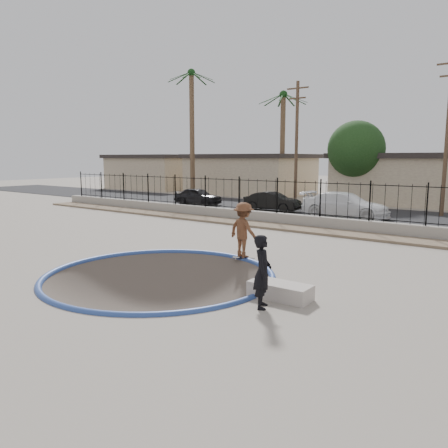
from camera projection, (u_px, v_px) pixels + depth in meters
ground at (332, 244)px, 23.68m from camera, size 120.00×120.00×2.20m
bowl_pit at (160, 276)px, 13.26m from camera, size 6.84×6.84×1.80m
coping_ring at (160, 276)px, 13.26m from camera, size 7.04×7.04×0.20m
rock_strip at (310, 230)px, 21.30m from camera, size 42.00×1.60×0.11m
retaining_wall at (320, 222)px, 22.13m from camera, size 42.00×0.45×0.60m
fence at (320, 199)px, 21.95m from camera, size 40.00×0.04×1.80m
street at (365, 214)px, 27.46m from camera, size 90.00×8.00×0.04m
house_west_far at (158, 171)px, 51.34m from camera, size 10.60×8.60×3.90m
house_west at (250, 174)px, 43.60m from camera, size 11.60×8.60×3.90m
house_center at (408, 178)px, 34.66m from camera, size 10.60×8.60×3.90m
palm_left at (192, 108)px, 38.76m from camera, size 2.30×2.30×11.30m
palm_mid at (283, 121)px, 37.93m from camera, size 2.30×2.30×9.30m
utility_pole_left at (296, 142)px, 31.91m from camera, size 1.70×0.24×9.00m
utility_pole_mid at (447, 134)px, 25.91m from camera, size 1.70×0.24×9.50m
street_tree_left at (356, 149)px, 33.35m from camera, size 4.32×4.32×6.36m
skater at (244, 233)px, 15.23m from camera, size 1.36×0.94×1.92m
skateboard at (243, 258)px, 15.36m from camera, size 0.80×0.43×0.07m
videographer at (262, 272)px, 10.32m from camera, size 0.67×0.77×1.77m
concrete_ledge at (280, 291)px, 11.10m from camera, size 1.61×0.73×0.40m
car_a at (198, 196)px, 33.00m from camera, size 3.86×1.83×1.27m
car_b at (272, 201)px, 29.11m from camera, size 3.90×1.62×1.26m
car_c at (345, 205)px, 25.77m from camera, size 5.17×2.13×1.50m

